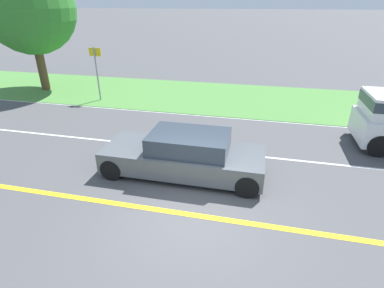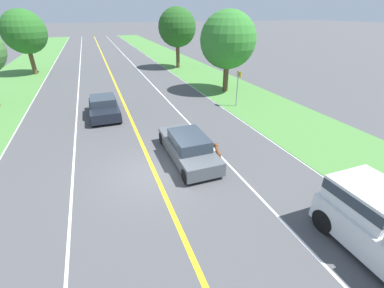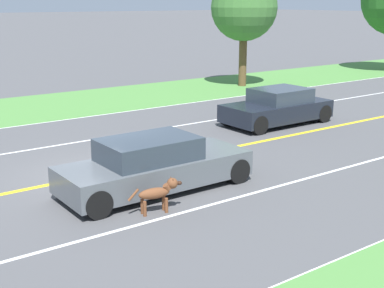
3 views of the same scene
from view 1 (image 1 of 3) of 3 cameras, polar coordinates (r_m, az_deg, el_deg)
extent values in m
plane|color=#4C4C4F|center=(7.61, -0.02, -13.35)|extent=(400.00, 400.00, 0.00)
cube|color=yellow|center=(7.61, -0.02, -13.33)|extent=(0.18, 160.00, 0.01)
cube|color=white|center=(13.69, 6.63, 5.04)|extent=(0.14, 160.00, 0.01)
cube|color=white|center=(10.51, 4.29, -1.50)|extent=(0.10, 160.00, 0.01)
cube|color=#4C843D|center=(16.52, 7.92, 8.63)|extent=(6.00, 160.00, 0.03)
cube|color=#51565B|center=(9.01, -1.69, -2.85)|extent=(1.77, 4.77, 0.63)
cube|color=#2D3842|center=(8.71, -0.53, 0.38)|extent=(1.52, 2.29, 0.54)
cylinder|color=black|center=(10.37, -11.14, -0.39)|extent=(0.22, 0.64, 0.64)
cylinder|color=black|center=(9.56, 11.05, -2.73)|extent=(0.22, 0.64, 0.64)
cylinder|color=black|center=(9.11, -15.07, -4.69)|extent=(0.22, 0.64, 0.64)
cylinder|color=black|center=(8.18, 10.45, -7.93)|extent=(0.22, 0.64, 0.64)
ellipsoid|color=brown|center=(9.98, 4.79, -0.14)|extent=(0.37, 0.75, 0.25)
cylinder|color=brown|center=(10.25, 3.57, -1.18)|extent=(0.08, 0.08, 0.34)
cylinder|color=brown|center=(10.11, 6.23, -1.70)|extent=(0.08, 0.08, 0.34)
cylinder|color=brown|center=(10.12, 3.24, -1.55)|extent=(0.08, 0.08, 0.34)
cylinder|color=brown|center=(9.97, 5.93, -2.09)|extent=(0.08, 0.08, 0.34)
cylinder|color=brown|center=(10.03, 3.18, 0.69)|extent=(0.18, 0.22, 0.19)
sphere|color=brown|center=(10.05, 2.52, 1.18)|extent=(0.29, 0.29, 0.24)
ellipsoid|color=#331E14|center=(10.11, 1.63, 1.24)|extent=(0.13, 0.13, 0.09)
cone|color=#55301C|center=(10.06, 2.73, 1.78)|extent=(0.09, 0.09, 0.11)
cone|color=#55301C|center=(9.95, 2.45, 1.50)|extent=(0.09, 0.09, 0.11)
cylinder|color=brown|center=(9.84, 7.38, -0.44)|extent=(0.11, 0.27, 0.27)
cylinder|color=black|center=(13.49, 29.87, 3.12)|extent=(0.22, 0.78, 0.78)
cylinder|color=black|center=(11.85, 32.06, -0.27)|extent=(0.22, 0.78, 0.78)
cylinder|color=brown|center=(19.76, -26.76, 13.26)|extent=(0.47, 0.47, 2.87)
sphere|color=#337A2D|center=(19.48, -28.61, 21.79)|extent=(4.80, 4.80, 4.80)
cylinder|color=gray|center=(16.44, -17.59, 12.49)|extent=(0.08, 0.08, 2.73)
cube|color=yellow|center=(16.29, -18.02, 16.33)|extent=(0.03, 0.64, 0.40)
camera|label=2|loc=(9.52, 84.20, 14.48)|focal=24.00mm
camera|label=3|loc=(18.81, 29.33, 21.89)|focal=50.00mm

